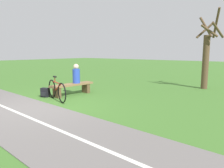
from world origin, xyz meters
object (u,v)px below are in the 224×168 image
object	(u,v)px
bicycle	(57,90)
backpack	(45,93)
person_seated	(76,74)
tree_mid_field	(207,55)
bench	(72,87)

from	to	relation	value
bicycle	backpack	bearing A→B (deg)	-167.67
person_seated	tree_mid_field	distance (m)	6.41
bicycle	backpack	size ratio (longest dim) A/B	4.60
bicycle	tree_mid_field	bearing A→B (deg)	76.45
bench	bicycle	xyz separation A→B (m)	(1.04, 0.35, 0.04)
backpack	tree_mid_field	world-z (taller)	tree_mid_field
person_seated	tree_mid_field	size ratio (longest dim) A/B	0.21
bench	backpack	size ratio (longest dim) A/B	5.34
tree_mid_field	bench	bearing A→B (deg)	-36.65
bench	tree_mid_field	bearing A→B (deg)	148.23
backpack	person_seated	bearing A→B (deg)	155.37
bench	bicycle	size ratio (longest dim) A/B	1.16
bench	tree_mid_field	size ratio (longest dim) A/B	0.52
bench	tree_mid_field	xyz separation A→B (m)	(-5.26, 3.91, 1.32)
bicycle	tree_mid_field	size ratio (longest dim) A/B	0.45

